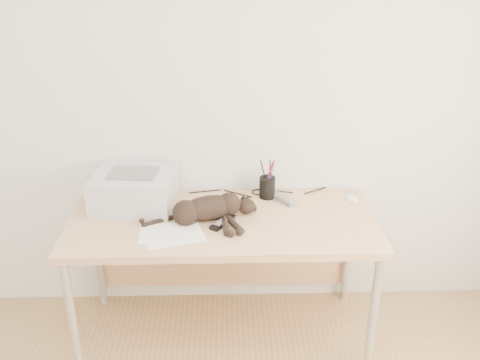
{
  "coord_description": "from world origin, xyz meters",
  "views": [
    {
      "loc": [
        0.02,
        -1.05,
        2.07
      ],
      "look_at": [
        0.09,
        1.34,
        0.99
      ],
      "focal_mm": 40.0,
      "sensor_mm": 36.0,
      "label": 1
    }
  ],
  "objects_px": {
    "cat": "(206,210)",
    "mug": "(159,197)",
    "desk": "(223,233)",
    "mouse": "(352,196)",
    "pen_cup": "(267,187)",
    "printer": "(135,190)"
  },
  "relations": [
    {
      "from": "cat",
      "to": "mug",
      "type": "distance_m",
      "value": 0.32
    },
    {
      "from": "desk",
      "to": "mouse",
      "type": "bearing_deg",
      "value": 10.18
    },
    {
      "from": "mug",
      "to": "cat",
      "type": "bearing_deg",
      "value": -35.52
    },
    {
      "from": "cat",
      "to": "pen_cup",
      "type": "distance_m",
      "value": 0.42
    },
    {
      "from": "mouse",
      "to": "mug",
      "type": "bearing_deg",
      "value": 170.08
    },
    {
      "from": "printer",
      "to": "pen_cup",
      "type": "distance_m",
      "value": 0.73
    },
    {
      "from": "desk",
      "to": "pen_cup",
      "type": "distance_m",
      "value": 0.36
    },
    {
      "from": "mug",
      "to": "pen_cup",
      "type": "height_order",
      "value": "pen_cup"
    },
    {
      "from": "printer",
      "to": "mug",
      "type": "bearing_deg",
      "value": 6.45
    },
    {
      "from": "desk",
      "to": "cat",
      "type": "distance_m",
      "value": 0.23
    },
    {
      "from": "desk",
      "to": "printer",
      "type": "bearing_deg",
      "value": 169.98
    },
    {
      "from": "mug",
      "to": "desk",
      "type": "bearing_deg",
      "value": -15.61
    },
    {
      "from": "desk",
      "to": "pen_cup",
      "type": "height_order",
      "value": "pen_cup"
    },
    {
      "from": "cat",
      "to": "pen_cup",
      "type": "bearing_deg",
      "value": 21.46
    },
    {
      "from": "printer",
      "to": "mouse",
      "type": "relative_size",
      "value": 4.06
    },
    {
      "from": "cat",
      "to": "mug",
      "type": "height_order",
      "value": "cat"
    },
    {
      "from": "cat",
      "to": "pen_cup",
      "type": "height_order",
      "value": "pen_cup"
    },
    {
      "from": "pen_cup",
      "to": "cat",
      "type": "bearing_deg",
      "value": -142.22
    },
    {
      "from": "desk",
      "to": "cat",
      "type": "xyz_separation_m",
      "value": [
        -0.09,
        -0.09,
        0.19
      ]
    },
    {
      "from": "desk",
      "to": "printer",
      "type": "relative_size",
      "value": 3.49
    },
    {
      "from": "mug",
      "to": "pen_cup",
      "type": "relative_size",
      "value": 0.42
    },
    {
      "from": "cat",
      "to": "mug",
      "type": "bearing_deg",
      "value": 128.17
    }
  ]
}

